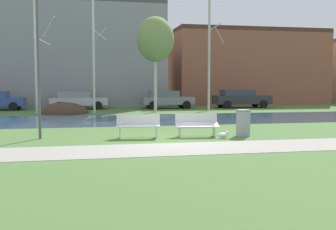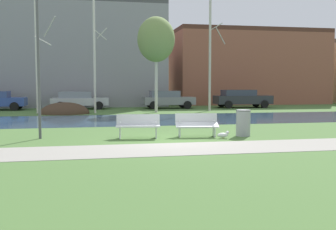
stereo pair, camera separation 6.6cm
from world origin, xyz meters
name	(u,v)px [view 2 (the right image)]	position (x,y,z in m)	size (l,w,h in m)	color
ground_plane	(139,117)	(0.00, 10.00, 0.00)	(120.00, 120.00, 0.00)	#476B33
paved_path_strip	(184,149)	(0.00, -1.64, 0.01)	(60.00, 2.38, 0.01)	gray
river_band	(142,119)	(0.00, 8.70, 0.00)	(80.00, 7.17, 0.01)	#2D475B
soil_mound	(65,114)	(-4.50, 13.90, 0.00)	(3.28, 2.82, 1.54)	#423021
bench_left	(138,125)	(-1.10, 1.02, 0.47)	(1.66, 0.76, 0.87)	silver
bench_right	(197,124)	(1.12, 1.02, 0.47)	(1.66, 0.76, 0.87)	silver
trash_bin	(243,122)	(2.92, 0.87, 0.52)	(0.56, 0.56, 1.00)	gray
seagull	(223,135)	(1.95, 0.35, 0.13)	(0.48, 0.18, 0.27)	white
streetlamp	(38,30)	(-4.61, 1.57, 3.90)	(0.32, 0.32, 5.94)	#4C4C51
birch_far_left	(37,55)	(-6.24, 14.61, 3.89)	(1.38, 2.20, 7.61)	beige
birch_left	(95,54)	(-2.47, 14.16, 3.98)	(0.93, 1.68, 7.86)	beige
birch_center_left	(156,40)	(1.74, 14.20, 5.04)	(2.61, 2.61, 6.63)	beige
birch_center	(210,52)	(5.95, 15.13, 4.32)	(1.22, 2.05, 8.50)	#BCB7A8
parked_sedan_second_silver	(79,100)	(-3.70, 18.67, 0.74)	(4.40, 2.05, 1.38)	#B2B5BC
parked_hatch_third_grey	(167,99)	(3.33, 18.26, 0.76)	(4.11, 2.10, 1.43)	slate
parked_wagon_fourth_dark	(242,98)	(9.62, 18.09, 0.79)	(4.72, 1.97, 1.49)	#282B30
building_grey_warehouse	(69,56)	(-4.64, 24.93, 4.60)	(17.00, 8.91, 9.20)	gray
building_brick_low	(247,67)	(12.93, 25.10, 3.66)	(15.05, 6.70, 7.33)	brown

